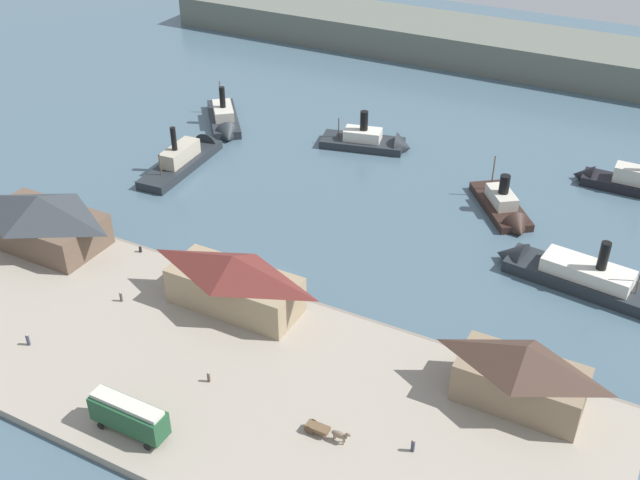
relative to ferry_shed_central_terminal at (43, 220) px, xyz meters
name	(u,v)px	position (x,y,z in m)	size (l,w,h in m)	color
ground_plane	(273,278)	(36.20, 9.92, -5.57)	(320.00, 320.00, 0.00)	#476070
quay_promenade	(187,361)	(36.20, -12.08, -4.97)	(110.00, 36.00, 1.20)	#9E9384
seawall_edge	(261,288)	(36.20, 6.32, -5.07)	(110.00, 0.80, 1.00)	gray
ferry_shed_central_terminal	(43,220)	(0.00, 0.00, 0.00)	(19.17, 11.11, 8.61)	brown
ferry_shed_east_terminal	(234,281)	(35.84, 0.24, -0.05)	(19.07, 8.15, 8.52)	#998466
ferry_shed_west_terminal	(522,374)	(76.38, 0.33, 0.01)	(15.35, 7.89, 8.62)	#847056
street_tram	(129,415)	(38.13, -25.36, -1.73)	(9.68, 2.94, 4.57)	#1E4C2D
horse_cart	(326,431)	(58.50, -15.55, -3.44)	(5.68, 1.36, 1.87)	brown
pedestrian_near_cart	(28,340)	(16.11, -19.71, -3.57)	(0.44, 0.44, 1.77)	#33384C
pedestrian_walking_west	(121,297)	(20.67, -6.48, -3.66)	(0.39, 0.39, 1.56)	#4C3D33
pedestrian_by_tram	(209,377)	(41.33, -14.34, -3.68)	(0.38, 0.38, 1.52)	#4C3D33
pedestrian_near_west_shed	(413,446)	(68.09, -12.94, -3.56)	(0.44, 0.44, 1.78)	#33384C
mooring_post_center_east	(140,249)	(14.89, 4.90, -3.92)	(0.44, 0.44, 0.90)	black
mooring_post_east	(11,210)	(-12.60, 4.38, -3.92)	(0.44, 0.44, 0.90)	black
ferry_near_quay	(225,121)	(-1.51, 53.04, -4.21)	(16.88, 19.02, 10.05)	#23282D
ferry_mid_harbor	(374,142)	(31.01, 58.68, -4.29)	(19.11, 10.17, 9.81)	#23282D
ferry_moored_west	(506,210)	(62.21, 44.54, -4.36)	(15.12, 17.51, 9.89)	black
ferry_approaching_west	(567,273)	(75.79, 30.01, -4.02)	(26.53, 9.23, 10.57)	#23282D
ferry_outer_harbor	(189,156)	(1.58, 35.85, -4.15)	(7.15, 23.97, 10.86)	#23282D
ferry_approaching_east	(626,182)	(78.97, 64.24, -3.99)	(21.32, 5.10, 10.25)	black
far_headland	(491,46)	(36.20, 119.92, -1.57)	(180.00, 24.00, 8.00)	#60665B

